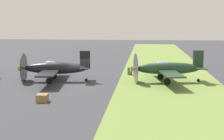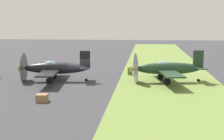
{
  "view_description": "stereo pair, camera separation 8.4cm",
  "coord_description": "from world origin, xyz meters",
  "px_view_note": "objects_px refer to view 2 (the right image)",
  "views": [
    {
      "loc": [
        -35.06,
        -6.94,
        6.71
      ],
      "look_at": [
        1.08,
        -3.35,
        1.32
      ],
      "focal_mm": 54.02,
      "sensor_mm": 36.0,
      "label": 1
    },
    {
      "loc": [
        -35.05,
        -7.02,
        6.71
      ],
      "look_at": [
        1.08,
        -3.35,
        1.32
      ],
      "focal_mm": 54.02,
      "sensor_mm": 36.0,
      "label": 2
    }
  ],
  "objects_px": {
    "airplane_wingman": "(167,69)",
    "fuel_drum": "(130,71)",
    "runway_marker_cone": "(133,69)",
    "airplane_lead": "(55,68)",
    "supply_crate": "(42,98)"
  },
  "relations": [
    {
      "from": "runway_marker_cone",
      "to": "airplane_wingman",
      "type": "bearing_deg",
      "value": -153.64
    },
    {
      "from": "airplane_lead",
      "to": "airplane_wingman",
      "type": "relative_size",
      "value": 0.98
    },
    {
      "from": "airplane_lead",
      "to": "fuel_drum",
      "type": "bearing_deg",
      "value": -61.91
    },
    {
      "from": "supply_crate",
      "to": "runway_marker_cone",
      "type": "bearing_deg",
      "value": -20.7
    },
    {
      "from": "airplane_lead",
      "to": "supply_crate",
      "type": "xyz_separation_m",
      "value": [
        -9.25,
        -1.45,
        -1.16
      ]
    },
    {
      "from": "airplane_lead",
      "to": "runway_marker_cone",
      "type": "bearing_deg",
      "value": -49.21
    },
    {
      "from": "airplane_wingman",
      "to": "fuel_drum",
      "type": "distance_m",
      "value": 6.41
    },
    {
      "from": "airplane_wingman",
      "to": "fuel_drum",
      "type": "height_order",
      "value": "airplane_wingman"
    },
    {
      "from": "fuel_drum",
      "to": "runway_marker_cone",
      "type": "height_order",
      "value": "fuel_drum"
    },
    {
      "from": "runway_marker_cone",
      "to": "fuel_drum",
      "type": "bearing_deg",
      "value": 175.72
    },
    {
      "from": "airplane_lead",
      "to": "runway_marker_cone",
      "type": "xyz_separation_m",
      "value": [
        8.81,
        -8.28,
        -1.26
      ]
    },
    {
      "from": "airplane_wingman",
      "to": "supply_crate",
      "type": "relative_size",
      "value": 11.35
    },
    {
      "from": "airplane_wingman",
      "to": "runway_marker_cone",
      "type": "bearing_deg",
      "value": 15.95
    },
    {
      "from": "airplane_lead",
      "to": "fuel_drum",
      "type": "relative_size",
      "value": 11.1
    },
    {
      "from": "airplane_wingman",
      "to": "fuel_drum",
      "type": "xyz_separation_m",
      "value": [
        4.68,
        4.25,
        -1.06
      ]
    }
  ]
}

